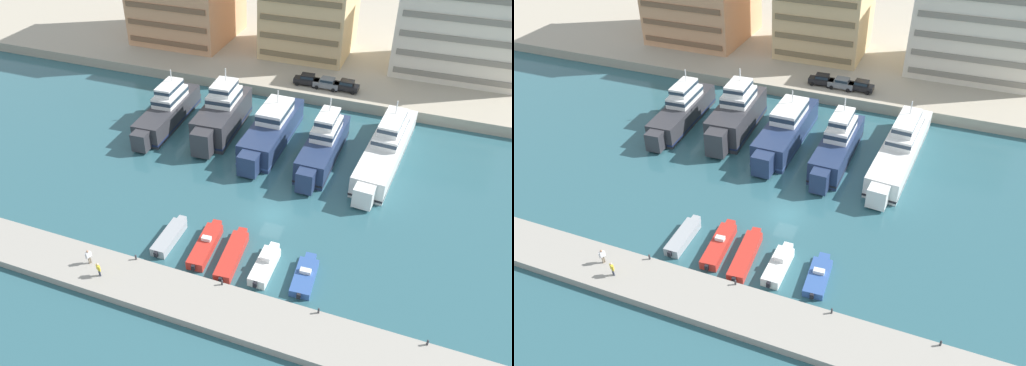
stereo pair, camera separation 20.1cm
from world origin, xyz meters
TOP-DOWN VIEW (x-y plane):
  - ground_plane at (0.00, 0.00)m, footprint 400.00×400.00m
  - quay_promenade at (0.00, 62.83)m, footprint 180.00×70.00m
  - pier_dock at (0.00, -14.88)m, footprint 120.00×5.34m
  - yacht_charcoal_far_left at (-21.41, 14.70)m, footprint 4.66×17.73m
  - yacht_charcoal_left at (-13.06, 15.52)m, footprint 5.50×16.27m
  - yacht_navy_mid_left at (-5.28, 14.87)m, footprint 4.61×18.48m
  - yacht_navy_center_left at (2.45, 13.27)m, footprint 4.07×16.83m
  - yacht_white_center at (10.26, 16.00)m, footprint 5.76×22.80m
  - motorboat_grey_far_left at (-8.86, -7.95)m, footprint 1.70×6.38m
  - motorboat_red_left at (-4.68, -7.76)m, footprint 2.29×7.46m
  - motorboat_red_mid_left at (-1.51, -8.12)m, footprint 2.32×7.85m
  - motorboat_white_center_left at (2.18, -8.31)m, footprint 1.82×6.14m
  - motorboat_blue_center at (6.30, -8.18)m, footprint 2.31×6.03m
  - car_black_far_left at (-4.88, 30.96)m, footprint 4.18×2.09m
  - car_grey_left at (-1.54, 30.74)m, footprint 4.15×2.02m
  - car_black_mid_left at (1.54, 30.96)m, footprint 4.16×2.05m
  - apartment_block_mid_left at (16.98, 44.94)m, footprint 20.70×12.86m
  - pedestrian_near_edge at (-14.20, -14.52)m, footprint 0.41×0.61m
  - pedestrian_mid_deck at (-12.29, -15.60)m, footprint 0.59×0.40m
  - bollard_west at (-10.19, -12.46)m, footprint 0.20×0.20m
  - bollard_west_mid at (-0.70, -12.46)m, footprint 0.20×0.20m
  - bollard_east_mid at (8.78, -12.46)m, footprint 0.20×0.20m
  - bollard_east at (18.27, -12.46)m, footprint 0.20×0.20m

SIDE VIEW (x-z plane):
  - ground_plane at x=0.00m, z-range 0.00..0.00m
  - motorboat_blue_center at x=6.30m, z-range -0.16..0.98m
  - pier_dock at x=0.00m, z-range 0.00..0.86m
  - motorboat_red_mid_left at x=-1.51m, z-range 0.00..0.99m
  - motorboat_grey_far_left at x=-8.86m, z-range 0.00..1.00m
  - motorboat_red_left at x=-4.68m, z-range -0.18..1.22m
  - motorboat_white_center_left at x=2.18m, z-range -0.26..1.35m
  - quay_promenade at x=0.00m, z-range 0.00..1.69m
  - bollard_west at x=-10.19m, z-range 0.88..1.49m
  - bollard_west_mid at x=-0.70m, z-range 0.88..1.49m
  - bollard_east_mid at x=8.78m, z-range 0.88..1.49m
  - bollard_east at x=18.27m, z-range 0.88..1.49m
  - pedestrian_mid_deck at x=-12.29m, z-range 1.02..2.68m
  - pedestrian_near_edge at x=-14.20m, z-range 1.02..2.74m
  - yacht_white_center at x=10.26m, z-range -1.69..5.73m
  - yacht_navy_mid_left at x=-5.28m, z-range -1.38..5.45m
  - yacht_charcoal_far_left at x=-21.41m, z-range -1.70..5.83m
  - yacht_navy_center_left at x=2.45m, z-range -1.76..6.24m
  - yacht_charcoal_left at x=-13.06m, z-range -1.76..6.91m
  - car_black_far_left at x=-4.88m, z-range 1.77..3.57m
  - car_grey_left at x=-1.54m, z-range 1.77..3.57m
  - car_black_mid_left at x=1.54m, z-range 1.77..3.57m
  - apartment_block_mid_left at x=16.98m, z-range 0.75..18.51m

